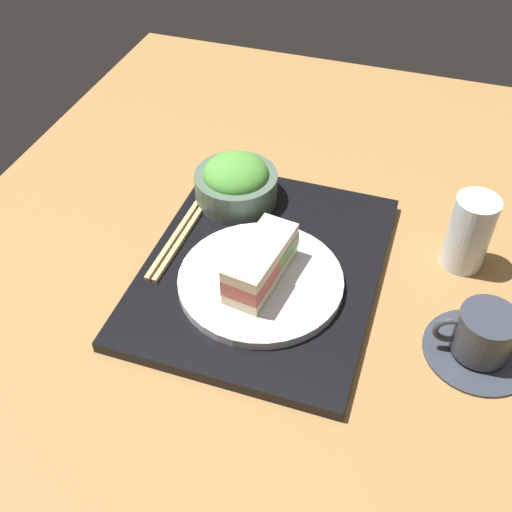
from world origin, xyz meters
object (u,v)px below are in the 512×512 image
chopsticks_pair (181,234)px  drinking_glass (469,233)px  salad_bowl (236,181)px  coffee_cup (482,338)px  sandwich_plate (261,281)px  sandwich_near (271,248)px  sandwich_far (250,278)px

chopsticks_pair → drinking_glass: bearing=103.1°
salad_bowl → coffee_cup: bearing=65.3°
sandwich_plate → sandwich_near: 4.68cm
sandwich_far → salad_bowl: (-19.95, -9.13, -1.00)cm
drinking_glass → sandwich_far: bearing=-55.4°
sandwich_near → coffee_cup: 29.49cm
sandwich_near → sandwich_far: (6.28, -0.78, 0.18)cm
sandwich_far → drinking_glass: (-18.22, 26.39, -0.24)cm
salad_bowl → sandwich_near: bearing=35.9°
sandwich_far → salad_bowl: salad_bowl is taller
sandwich_plate → chopsticks_pair: bearing=-111.5°
sandwich_plate → coffee_cup: 29.46cm
salad_bowl → coffee_cup: salad_bowl is taller
chopsticks_pair → coffee_cup: size_ratio=1.46×
drinking_glass → chopsticks_pair: bearing=-76.9°
sandwich_near → coffee_cup: (4.23, 29.04, -2.92)cm
sandwich_plate → drinking_glass: size_ratio=1.95×
coffee_cup → sandwich_far: bearing=-86.1°
salad_bowl → sandwich_plate: bearing=29.5°
sandwich_plate → salad_bowl: size_ratio=1.74×
sandwich_far → chopsticks_pair: 17.02cm
sandwich_near → drinking_glass: (-11.94, 25.61, -0.06)cm
chopsticks_pair → sandwich_far: bearing=57.9°
sandwich_near → chopsticks_pair: bearing=-99.7°
sandwich_far → coffee_cup: (-2.05, 29.82, -3.09)cm
sandwich_near → coffee_cup: sandwich_near is taller
sandwich_near → drinking_glass: drinking_glass is taller
sandwich_near → chopsticks_pair: (-2.53, -14.80, -3.78)cm
coffee_cup → drinking_glass: (-16.17, -3.43, 2.85)cm
sandwich_near → chopsticks_pair: sandwich_near is taller
salad_bowl → sandwich_far: bearing=24.6°
sandwich_far → salad_bowl: bearing=-155.4°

